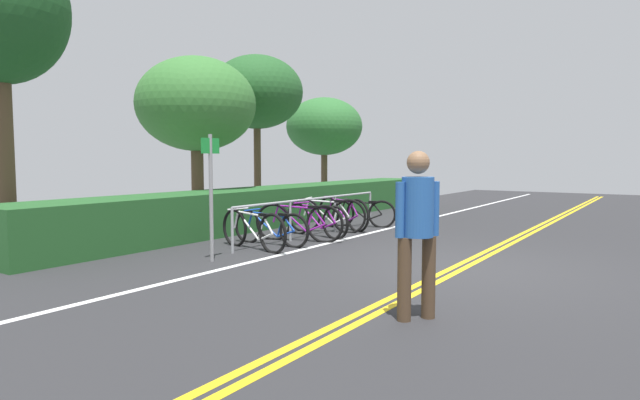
{
  "coord_description": "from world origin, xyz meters",
  "views": [
    {
      "loc": [
        -7.77,
        -2.62,
        1.62
      ],
      "look_at": [
        0.18,
        2.69,
        0.88
      ],
      "focal_mm": 29.88,
      "sensor_mm": 36.0,
      "label": 1
    }
  ],
  "objects_px": {
    "bicycle_1": "(271,228)",
    "tree_extra": "(324,127)",
    "pedestrian": "(417,223)",
    "bicycle_4": "(326,215)",
    "bike_rack": "(314,207)",
    "tree_far_right": "(257,93)",
    "bicycle_5": "(343,213)",
    "bicycle_2": "(299,222)",
    "bicycle_6": "(361,213)",
    "tree_mid": "(196,105)",
    "bicycle_3": "(316,220)",
    "sign_post_near": "(211,185)",
    "bicycle_0": "(253,230)"
  },
  "relations": [
    {
      "from": "bicycle_1",
      "to": "tree_extra",
      "type": "distance_m",
      "value": 8.59
    },
    {
      "from": "pedestrian",
      "to": "tree_extra",
      "type": "xyz_separation_m",
      "value": [
        10.23,
        7.82,
        1.72
      ]
    },
    {
      "from": "bicycle_4",
      "to": "pedestrian",
      "type": "xyz_separation_m",
      "value": [
        -4.88,
        -4.25,
        0.61
      ]
    },
    {
      "from": "bike_rack",
      "to": "tree_extra",
      "type": "height_order",
      "value": "tree_extra"
    },
    {
      "from": "bike_rack",
      "to": "tree_far_right",
      "type": "xyz_separation_m",
      "value": [
        2.56,
        3.71,
        2.88
      ]
    },
    {
      "from": "bicycle_5",
      "to": "bike_rack",
      "type": "bearing_deg",
      "value": -176.39
    },
    {
      "from": "bicycle_2",
      "to": "bicycle_6",
      "type": "relative_size",
      "value": 1.12
    },
    {
      "from": "tree_extra",
      "to": "bicycle_6",
      "type": "bearing_deg",
      "value": -137.6
    },
    {
      "from": "bicycle_6",
      "to": "tree_extra",
      "type": "bearing_deg",
      "value": 42.4
    },
    {
      "from": "pedestrian",
      "to": "tree_far_right",
      "type": "bearing_deg",
      "value": 49.21
    },
    {
      "from": "bicycle_4",
      "to": "tree_far_right",
      "type": "distance_m",
      "value": 5.12
    },
    {
      "from": "tree_extra",
      "to": "tree_mid",
      "type": "bearing_deg",
      "value": -175.68
    },
    {
      "from": "tree_mid",
      "to": "tree_extra",
      "type": "distance_m",
      "value": 6.25
    },
    {
      "from": "bicycle_3",
      "to": "pedestrian",
      "type": "distance_m",
      "value": 5.89
    },
    {
      "from": "bicycle_4",
      "to": "sign_post_near",
      "type": "relative_size",
      "value": 0.85
    },
    {
      "from": "bicycle_0",
      "to": "bicycle_1",
      "type": "bearing_deg",
      "value": 4.52
    },
    {
      "from": "bicycle_3",
      "to": "tree_far_right",
      "type": "bearing_deg",
      "value": 55.81
    },
    {
      "from": "bicycle_0",
      "to": "bicycle_6",
      "type": "bearing_deg",
      "value": -0.97
    },
    {
      "from": "bicycle_2",
      "to": "pedestrian",
      "type": "bearing_deg",
      "value": -131.09
    },
    {
      "from": "bicycle_0",
      "to": "bicycle_2",
      "type": "distance_m",
      "value": 1.23
    },
    {
      "from": "bicycle_1",
      "to": "bicycle_3",
      "type": "xyz_separation_m",
      "value": [
        1.39,
        -0.1,
        0.02
      ]
    },
    {
      "from": "sign_post_near",
      "to": "tree_far_right",
      "type": "height_order",
      "value": "tree_far_right"
    },
    {
      "from": "tree_mid",
      "to": "tree_far_right",
      "type": "distance_m",
      "value": 2.88
    },
    {
      "from": "bicycle_5",
      "to": "pedestrian",
      "type": "distance_m",
      "value": 6.97
    },
    {
      "from": "bike_rack",
      "to": "sign_post_near",
      "type": "distance_m",
      "value": 3.24
    },
    {
      "from": "sign_post_near",
      "to": "bicycle_1",
      "type": "bearing_deg",
      "value": 8.08
    },
    {
      "from": "bicycle_1",
      "to": "bicycle_0",
      "type": "bearing_deg",
      "value": -175.48
    },
    {
      "from": "bicycle_1",
      "to": "pedestrian",
      "type": "bearing_deg",
      "value": -124.04
    },
    {
      "from": "bicycle_6",
      "to": "bicycle_5",
      "type": "bearing_deg",
      "value": 165.26
    },
    {
      "from": "bicycle_1",
      "to": "bicycle_5",
      "type": "xyz_separation_m",
      "value": [
        2.7,
        0.05,
        0.05
      ]
    },
    {
      "from": "bicycle_0",
      "to": "sign_post_near",
      "type": "xyz_separation_m",
      "value": [
        -1.23,
        -0.21,
        0.87
      ]
    },
    {
      "from": "bicycle_1",
      "to": "sign_post_near",
      "type": "relative_size",
      "value": 0.88
    },
    {
      "from": "bicycle_3",
      "to": "bicycle_6",
      "type": "bearing_deg",
      "value": -0.38
    },
    {
      "from": "bicycle_3",
      "to": "bicycle_4",
      "type": "distance_m",
      "value": 0.69
    },
    {
      "from": "tree_extra",
      "to": "bicycle_0",
      "type": "bearing_deg",
      "value": -155.1
    },
    {
      "from": "bicycle_0",
      "to": "tree_mid",
      "type": "bearing_deg",
      "value": 61.78
    },
    {
      "from": "bicycle_5",
      "to": "tree_mid",
      "type": "distance_m",
      "value": 4.3
    },
    {
      "from": "bicycle_2",
      "to": "tree_mid",
      "type": "bearing_deg",
      "value": 81.39
    },
    {
      "from": "tree_mid",
      "to": "pedestrian",
      "type": "bearing_deg",
      "value": -118.53
    },
    {
      "from": "bicycle_6",
      "to": "pedestrian",
      "type": "height_order",
      "value": "pedestrian"
    },
    {
      "from": "bicycle_4",
      "to": "tree_mid",
      "type": "xyz_separation_m",
      "value": [
        -0.88,
        3.1,
        2.52
      ]
    },
    {
      "from": "bicycle_1",
      "to": "tree_mid",
      "type": "xyz_separation_m",
      "value": [
        1.18,
        3.18,
        2.57
      ]
    },
    {
      "from": "bicycle_3",
      "to": "bicycle_0",
      "type": "bearing_deg",
      "value": 178.45
    },
    {
      "from": "bicycle_3",
      "to": "tree_extra",
      "type": "height_order",
      "value": "tree_extra"
    },
    {
      "from": "sign_post_near",
      "to": "bicycle_4",
      "type": "bearing_deg",
      "value": 4.96
    },
    {
      "from": "bicycle_0",
      "to": "pedestrian",
      "type": "relative_size",
      "value": 1.06
    },
    {
      "from": "bicycle_2",
      "to": "bicycle_4",
      "type": "xyz_separation_m",
      "value": [
        1.39,
        0.25,
        0.0
      ]
    },
    {
      "from": "bicycle_3",
      "to": "tree_mid",
      "type": "bearing_deg",
      "value": 93.72
    },
    {
      "from": "bicycle_3",
      "to": "sign_post_near",
      "type": "distance_m",
      "value": 3.29
    },
    {
      "from": "bicycle_6",
      "to": "tree_mid",
      "type": "relative_size",
      "value": 0.4
    }
  ]
}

